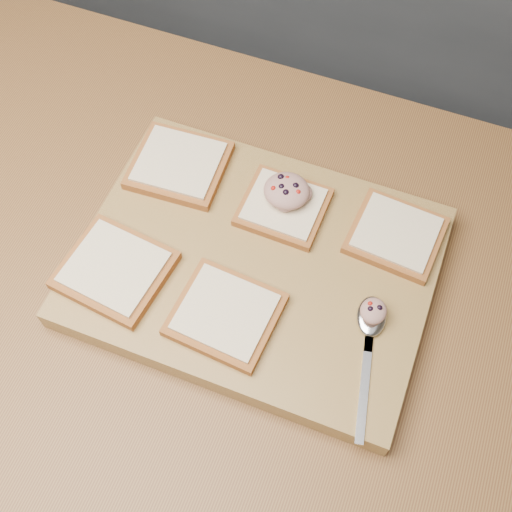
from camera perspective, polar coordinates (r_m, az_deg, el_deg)
The scene contains 11 objects.
ground at distance 1.73m, azimuth -3.42°, elevation -14.97°, with size 4.00×4.00×0.00m, color #515459.
island_counter at distance 1.29m, azimuth -4.49°, elevation -10.13°, with size 2.00×0.80×0.90m.
cutting_board at distance 0.85m, azimuth 0.00°, elevation -0.92°, with size 0.46×0.35×0.04m, color #9E7D43.
bread_far_left at distance 0.92m, azimuth -6.85°, elevation 8.07°, with size 0.13×0.12×0.02m.
bread_far_center at distance 0.87m, azimuth 2.46°, elevation 4.42°, with size 0.11×0.10×0.02m.
bread_far_right at distance 0.87m, azimuth 12.33°, elevation 1.87°, with size 0.12×0.11×0.02m.
bread_near_left at distance 0.84m, azimuth -12.44°, elevation -1.19°, with size 0.14×0.13×0.02m.
bread_near_center at distance 0.80m, azimuth -2.73°, elevation -5.18°, with size 0.13×0.12×0.02m.
tuna_salad_dollop at distance 0.86m, azimuth 2.74°, elevation 5.82°, with size 0.06×0.06×0.03m.
spoon at distance 0.80m, azimuth 10.14°, elevation -6.17°, with size 0.06×0.19×0.01m.
spoon_salad at distance 0.80m, azimuth 10.40°, elevation -4.82°, with size 0.03×0.04×0.02m.
Camera 1 is at (0.24, -0.35, 1.67)m, focal length 45.00 mm.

